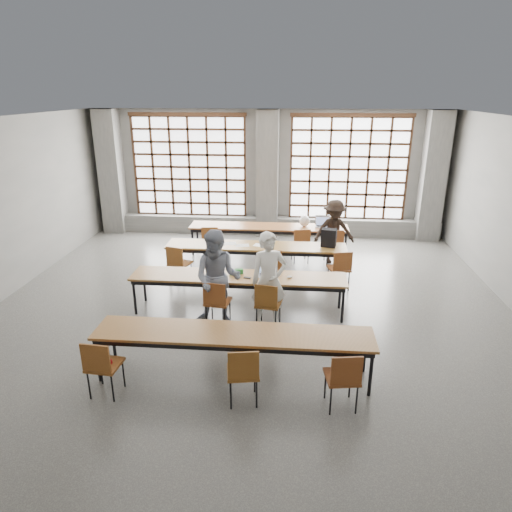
{
  "coord_description": "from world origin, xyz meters",
  "views": [
    {
      "loc": [
        0.81,
        -7.49,
        3.98
      ],
      "look_at": [
        0.11,
        0.4,
        1.09
      ],
      "focal_mm": 32.0,
      "sensor_mm": 36.0,
      "label": 1
    }
  ],
  "objects": [
    {
      "name": "paper_sheet_c",
      "position": [
        0.06,
        2.08,
        0.73
      ],
      "size": [
        0.34,
        0.28,
        0.0
      ],
      "primitive_type": "cube",
      "rotation": [
        0.0,
        0.0,
        -0.27
      ],
      "color": "white",
      "rests_on": "desk_row_b"
    },
    {
      "name": "chair_front_left",
      "position": [
        -0.52,
        -0.35,
        0.54
      ],
      "size": [
        0.47,
        0.47,
        0.88
      ],
      "color": "brown",
      "rests_on": "floor"
    },
    {
      "name": "wall_back",
      "position": [
        0.0,
        5.5,
        1.75
      ],
      "size": [
        10.0,
        0.0,
        10.0
      ],
      "primitive_type": "plane",
      "rotation": [
        1.57,
        0.0,
        0.0
      ],
      "color": "slate",
      "rests_on": "floor"
    },
    {
      "name": "laptop_front",
      "position": [
        0.33,
        0.39,
        0.79
      ],
      "size": [
        0.38,
        0.33,
        0.26
      ],
      "color": "#AAAAAF",
      "rests_on": "desk_row_c"
    },
    {
      "name": "chair_near_mid",
      "position": [
        0.19,
        -2.44,
        0.54
      ],
      "size": [
        0.48,
        0.49,
        0.88
      ],
      "color": "brown",
      "rests_on": "floor"
    },
    {
      "name": "wall_front",
      "position": [
        0.0,
        -5.5,
        1.75
      ],
      "size": [
        10.0,
        0.0,
        10.0
      ],
      "primitive_type": "plane",
      "rotation": [
        -1.57,
        0.0,
        0.0
      ],
      "color": "slate",
      "rests_on": "floor"
    },
    {
      "name": "column_right",
      "position": [
        4.5,
        5.22,
        1.75
      ],
      "size": [
        0.6,
        0.55,
        3.5
      ],
      "primitive_type": "cube",
      "color": "#585856",
      "rests_on": "floor"
    },
    {
      "name": "chair_mid_left",
      "position": [
        -1.67,
        1.45,
        0.54
      ],
      "size": [
        0.53,
        0.53,
        0.88
      ],
      "color": "brown",
      "rests_on": "floor"
    },
    {
      "name": "phone",
      "position": [
        -0.03,
        0.18,
        0.74
      ],
      "size": [
        0.14,
        0.09,
        0.01
      ],
      "primitive_type": "cube",
      "rotation": [
        0.0,
        0.0,
        -0.25
      ],
      "color": "black",
      "rests_on": "desk_row_c"
    },
    {
      "name": "chair_mid_centre",
      "position": [
        0.36,
        1.45,
        0.54
      ],
      "size": [
        0.43,
        0.44,
        0.88
      ],
      "color": "brown",
      "rests_on": "floor"
    },
    {
      "name": "paper_sheet_b",
      "position": [
        -0.34,
        2.03,
        0.73
      ],
      "size": [
        0.33,
        0.26,
        0.0
      ],
      "primitive_type": "cube",
      "rotation": [
        0.0,
        0.0,
        0.18
      ],
      "color": "silver",
      "rests_on": "desk_row_b"
    },
    {
      "name": "chair_front_right",
      "position": [
        0.37,
        -0.35,
        0.54
      ],
      "size": [
        0.49,
        0.49,
        0.88
      ],
      "color": "brown",
      "rests_on": "floor"
    },
    {
      "name": "desk_row_a",
      "position": [
        0.15,
        3.62,
        0.66
      ],
      "size": [
        4.0,
        0.7,
        0.73
      ],
      "color": "brown",
      "rests_on": "floor"
    },
    {
      "name": "floor",
      "position": [
        0.0,
        0.0,
        0.0
      ],
      "size": [
        11.0,
        11.0,
        0.0
      ],
      "primitive_type": "plane",
      "color": "#50504E",
      "rests_on": "ground"
    },
    {
      "name": "window_left",
      "position": [
        -2.25,
        5.42,
        1.9
      ],
      "size": [
        3.32,
        0.12,
        3.0
      ],
      "color": "white",
      "rests_on": "wall_back"
    },
    {
      "name": "mouse",
      "position": [
        0.74,
        0.26,
        0.75
      ],
      "size": [
        0.11,
        0.09,
        0.04
      ],
      "primitive_type": "ellipsoid",
      "rotation": [
        0.0,
        0.0,
        0.34
      ],
      "color": "white",
      "rests_on": "desk_row_c"
    },
    {
      "name": "chair_mid_right",
      "position": [
        1.78,
        1.45,
        0.54
      ],
      "size": [
        0.51,
        0.51,
        0.88
      ],
      "color": "maroon",
      "rests_on": "floor"
    },
    {
      "name": "laptop_back",
      "position": [
        1.5,
        3.73,
        0.79
      ],
      "size": [
        0.37,
        0.32,
        0.26
      ],
      "color": "silver",
      "rests_on": "desk_row_a"
    },
    {
      "name": "sill_ledge",
      "position": [
        0.0,
        5.3,
        0.25
      ],
      "size": [
        9.8,
        0.35,
        0.5
      ],
      "primitive_type": "cube",
      "color": "#585856",
      "rests_on": "floor"
    },
    {
      "name": "desk_row_d",
      "position": [
        -0.02,
        -1.81,
        0.66
      ],
      "size": [
        4.0,
        0.7,
        0.73
      ],
      "color": "brown",
      "rests_on": "floor"
    },
    {
      "name": "ceiling",
      "position": [
        0.0,
        0.0,
        3.5
      ],
      "size": [
        11.0,
        11.0,
        0.0
      ],
      "primitive_type": "plane",
      "rotation": [
        3.14,
        0.0,
        0.0
      ],
      "color": "silver",
      "rests_on": "floor"
    },
    {
      "name": "green_box",
      "position": [
        -0.26,
        0.36,
        0.78
      ],
      "size": [
        0.27,
        0.18,
        0.09
      ],
      "primitive_type": "cube",
      "rotation": [
        0.0,
        0.0,
        0.41
      ],
      "color": "#287D31",
      "rests_on": "desk_row_c"
    },
    {
      "name": "student_female",
      "position": [
        -0.51,
        -0.22,
        0.87
      ],
      "size": [
        0.89,
        0.72,
        1.75
      ],
      "primitive_type": "imported",
      "rotation": [
        0.0,
        0.0,
        -0.07
      ],
      "color": "#182649",
      "rests_on": "floor"
    },
    {
      "name": "chair_back_mid",
      "position": [
        0.97,
        2.99,
        0.54
      ],
      "size": [
        0.5,
        0.5,
        0.88
      ],
      "color": "brown",
      "rests_on": "floor"
    },
    {
      "name": "window_right",
      "position": [
        2.25,
        5.42,
        1.9
      ],
      "size": [
        3.32,
        0.12,
        3.0
      ],
      "color": "white",
      "rests_on": "wall_back"
    },
    {
      "name": "column_left",
      "position": [
        -4.5,
        5.22,
        1.75
      ],
      "size": [
        0.6,
        0.55,
        3.5
      ],
      "primitive_type": "cube",
      "color": "#585856",
      "rests_on": "floor"
    },
    {
      "name": "chair_near_right",
      "position": [
        1.49,
        -2.44,
        0.54
      ],
      "size": [
        0.48,
        0.48,
        0.88
      ],
      "color": "brown",
      "rests_on": "floor"
    },
    {
      "name": "desk_row_b",
      "position": [
        -0.04,
        2.08,
        0.66
      ],
      "size": [
        4.0,
        0.7,
        0.73
      ],
      "color": "brown",
      "rests_on": "floor"
    },
    {
      "name": "paper_sheet_a",
      "position": [
        -0.64,
        2.13,
        0.73
      ],
      "size": [
        0.34,
        0.27,
        0.0
      ],
      "primitive_type": "cube",
      "rotation": [
        0.0,
        0.0,
        0.23
      ],
      "color": "white",
      "rests_on": "desk_row_b"
    },
    {
      "name": "student_back",
      "position": [
        1.75,
        3.12,
        0.77
      ],
      "size": [
        1.1,
        0.77,
        1.55
      ],
      "primitive_type": "imported",
      "rotation": [
        0.0,
        0.0,
        0.21
      ],
      "color": "black",
      "rests_on": "floor"
    },
    {
      "name": "backpack",
      "position": [
        1.56,
        2.13,
        0.93
      ],
      "size": [
        0.36,
        0.27,
        0.4
      ],
      "primitive_type": "cube",
      "rotation": [
        0.0,
        0.0,
        -0.22
      ],
      "color": "black",
      "rests_on": "desk_row_b"
    },
    {
      "name": "plastic_bag",
      "position": [
        1.05,
        3.67,
        0.87
      ],
      "size": [
        0.3,
        0.27,
        0.29
      ],
      "primitive_type": "ellipsoid",
      "rotation": [
        0.0,
        0.0,
        -0.25
      ],
      "color": "white",
      "rests_on": "desk_row_a"
    },
    {
      "name": "chair_back_right",
      "position": [
        1.76,
        2.99,
        0.54
      ],
      "size": [
        0.48,
        0.48,
        0.88
      ],
      "color": "brown",
      "rests_on": "floor"
    },
    {
      "name": "chair_back_left",
      "position": [
        -1.24,
        2.99,
        0.54
      ],
      "size": [
        0.46,
        0.47,
        0.88
      ],
      "color": "brown",
      "rests_on": "floor"
    },
    {
      "name": "student_male",
      "position": [
        0.39,
        -0.22,
        0.87
      ],
      "size": [
        0.73,
        0.58,
        1.74
      ],
      "primitive_type": "imported",
      "rotation": [
        0.0,
        0.0,
        0.3
      ],
      "color": "white",
      "rests_on": "floor"
    },
    {
      "name": "column_mid",
      "position": [
        0.0,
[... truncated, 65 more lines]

